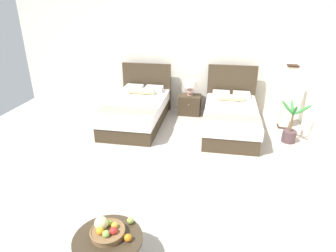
{
  "coord_description": "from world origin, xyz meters",
  "views": [
    {
      "loc": [
        0.85,
        -4.33,
        2.83
      ],
      "look_at": [
        -0.07,
        0.56,
        0.61
      ],
      "focal_mm": 31.69,
      "sensor_mm": 36.0,
      "label": 1
    }
  ],
  "objects_px": {
    "loose_orange": "(128,238)",
    "floor_lamp_corner": "(288,97)",
    "bed_near_corner": "(230,117)",
    "potted_palm": "(290,130)",
    "nightstand": "(190,105)",
    "coffee_table": "(108,245)",
    "table_lamp": "(190,86)",
    "loose_apple": "(130,221)",
    "bed_near_window": "(137,111)",
    "fruit_bowl": "(106,230)"
  },
  "relations": [
    {
      "from": "nightstand",
      "to": "fruit_bowl",
      "type": "xyz_separation_m",
      "value": [
        -0.34,
        -4.78,
        0.22
      ]
    },
    {
      "from": "table_lamp",
      "to": "potted_palm",
      "type": "xyz_separation_m",
      "value": [
        2.23,
        -1.21,
        -0.48
      ]
    },
    {
      "from": "table_lamp",
      "to": "coffee_table",
      "type": "distance_m",
      "value": 4.87
    },
    {
      "from": "loose_orange",
      "to": "potted_palm",
      "type": "distance_m",
      "value": 4.31
    },
    {
      "from": "fruit_bowl",
      "to": "loose_orange",
      "type": "relative_size",
      "value": 4.61
    },
    {
      "from": "loose_apple",
      "to": "bed_near_window",
      "type": "bearing_deg",
      "value": 105.23
    },
    {
      "from": "nightstand",
      "to": "table_lamp",
      "type": "xyz_separation_m",
      "value": [
        0.0,
        0.02,
        0.49
      ]
    },
    {
      "from": "loose_apple",
      "to": "potted_palm",
      "type": "xyz_separation_m",
      "value": [
        2.37,
        3.37,
        -0.18
      ]
    },
    {
      "from": "table_lamp",
      "to": "potted_palm",
      "type": "height_order",
      "value": "potted_palm"
    },
    {
      "from": "table_lamp",
      "to": "fruit_bowl",
      "type": "relative_size",
      "value": 0.99
    },
    {
      "from": "loose_orange",
      "to": "bed_near_window",
      "type": "bearing_deg",
      "value": 105.01
    },
    {
      "from": "nightstand",
      "to": "loose_orange",
      "type": "bearing_deg",
      "value": -91.03
    },
    {
      "from": "coffee_table",
      "to": "fruit_bowl",
      "type": "bearing_deg",
      "value": 118.19
    },
    {
      "from": "nightstand",
      "to": "loose_apple",
      "type": "bearing_deg",
      "value": -91.77
    },
    {
      "from": "floor_lamp_corner",
      "to": "bed_near_window",
      "type": "bearing_deg",
      "value": -173.2
    },
    {
      "from": "table_lamp",
      "to": "potted_palm",
      "type": "bearing_deg",
      "value": -28.41
    },
    {
      "from": "bed_near_corner",
      "to": "loose_apple",
      "type": "height_order",
      "value": "bed_near_corner"
    },
    {
      "from": "bed_near_window",
      "to": "potted_palm",
      "type": "distance_m",
      "value": 3.4
    },
    {
      "from": "fruit_bowl",
      "to": "floor_lamp_corner",
      "type": "xyz_separation_m",
      "value": [
        2.57,
        4.35,
        0.25
      ]
    },
    {
      "from": "nightstand",
      "to": "coffee_table",
      "type": "xyz_separation_m",
      "value": [
        -0.32,
        -4.82,
        0.06
      ]
    },
    {
      "from": "coffee_table",
      "to": "loose_orange",
      "type": "relative_size",
      "value": 9.08
    },
    {
      "from": "fruit_bowl",
      "to": "loose_apple",
      "type": "height_order",
      "value": "fruit_bowl"
    },
    {
      "from": "bed_near_window",
      "to": "loose_orange",
      "type": "xyz_separation_m",
      "value": [
        1.07,
        -3.99,
        0.13
      ]
    },
    {
      "from": "bed_near_window",
      "to": "table_lamp",
      "type": "relative_size",
      "value": 5.81
    },
    {
      "from": "bed_near_corner",
      "to": "fruit_bowl",
      "type": "relative_size",
      "value": 5.69
    },
    {
      "from": "bed_near_window",
      "to": "fruit_bowl",
      "type": "relative_size",
      "value": 5.76
    },
    {
      "from": "bed_near_window",
      "to": "loose_orange",
      "type": "bearing_deg",
      "value": -74.99
    },
    {
      "from": "loose_orange",
      "to": "nightstand",
      "type": "bearing_deg",
      "value": 88.97
    },
    {
      "from": "loose_apple",
      "to": "loose_orange",
      "type": "relative_size",
      "value": 0.96
    },
    {
      "from": "bed_near_corner",
      "to": "table_lamp",
      "type": "xyz_separation_m",
      "value": [
        -1.01,
        0.84,
        0.44
      ]
    },
    {
      "from": "floor_lamp_corner",
      "to": "loose_orange",
      "type": "bearing_deg",
      "value": -117.84
    },
    {
      "from": "bed_near_corner",
      "to": "loose_apple",
      "type": "distance_m",
      "value": 3.91
    },
    {
      "from": "fruit_bowl",
      "to": "floor_lamp_corner",
      "type": "bearing_deg",
      "value": 59.4
    },
    {
      "from": "loose_orange",
      "to": "floor_lamp_corner",
      "type": "bearing_deg",
      "value": 62.16
    },
    {
      "from": "loose_orange",
      "to": "potted_palm",
      "type": "height_order",
      "value": "potted_palm"
    },
    {
      "from": "coffee_table",
      "to": "loose_apple",
      "type": "height_order",
      "value": "loose_apple"
    },
    {
      "from": "nightstand",
      "to": "coffee_table",
      "type": "bearing_deg",
      "value": -93.77
    },
    {
      "from": "nightstand",
      "to": "coffee_table",
      "type": "height_order",
      "value": "nightstand"
    },
    {
      "from": "bed_near_corner",
      "to": "nightstand",
      "type": "bearing_deg",
      "value": 141.11
    },
    {
      "from": "bed_near_corner",
      "to": "potted_palm",
      "type": "height_order",
      "value": "bed_near_corner"
    },
    {
      "from": "coffee_table",
      "to": "floor_lamp_corner",
      "type": "bearing_deg",
      "value": 59.91
    },
    {
      "from": "bed_near_corner",
      "to": "coffee_table",
      "type": "distance_m",
      "value": 4.22
    },
    {
      "from": "fruit_bowl",
      "to": "coffee_table",
      "type": "bearing_deg",
      "value": -61.81
    },
    {
      "from": "table_lamp",
      "to": "potted_palm",
      "type": "distance_m",
      "value": 2.58
    },
    {
      "from": "potted_palm",
      "to": "bed_near_window",
      "type": "bearing_deg",
      "value": 173.93
    },
    {
      "from": "bed_near_corner",
      "to": "table_lamp",
      "type": "bearing_deg",
      "value": 140.43
    },
    {
      "from": "fruit_bowl",
      "to": "potted_palm",
      "type": "distance_m",
      "value": 4.42
    },
    {
      "from": "table_lamp",
      "to": "floor_lamp_corner",
      "type": "xyz_separation_m",
      "value": [
        2.23,
        -0.44,
        -0.02
      ]
    },
    {
      "from": "nightstand",
      "to": "loose_apple",
      "type": "xyz_separation_m",
      "value": [
        -0.14,
        -4.55,
        0.19
      ]
    },
    {
      "from": "loose_apple",
      "to": "potted_palm",
      "type": "distance_m",
      "value": 4.12
    }
  ]
}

